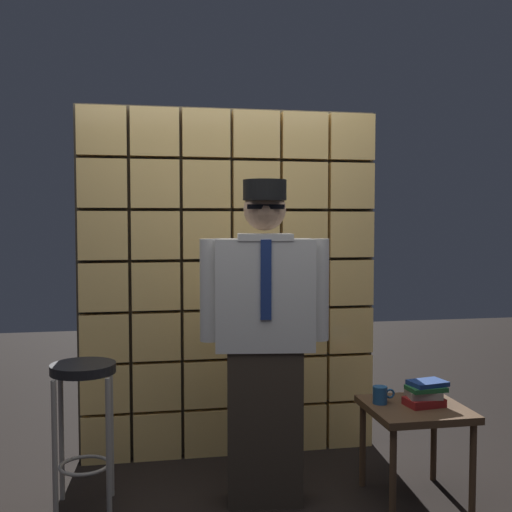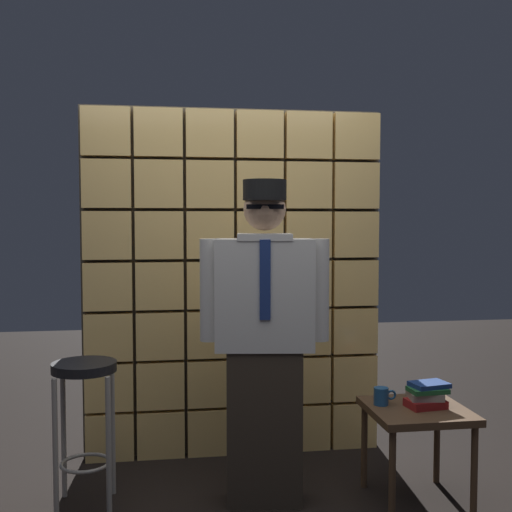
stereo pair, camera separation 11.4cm
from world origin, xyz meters
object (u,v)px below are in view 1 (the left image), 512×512
bar_stool (84,401)px  book_stack (425,393)px  side_table (415,418)px  coffee_mug (381,395)px  standing_person (265,336)px

bar_stool → book_stack: 1.84m
side_table → coffee_mug: (-0.17, 0.07, 0.12)m
standing_person → side_table: 0.94m
book_stack → side_table: bearing=174.9°
coffee_mug → bar_stool: bearing=174.8°
bar_stool → side_table: size_ratio=1.49×
standing_person → book_stack: size_ratio=7.20×
standing_person → bar_stool: bearing=-177.6°
bar_stool → book_stack: bar_stool is taller
side_table → coffee_mug: bearing=158.1°
side_table → book_stack: book_stack is taller
standing_person → side_table: size_ratio=3.34×
standing_person → bar_stool: size_ratio=2.24×
standing_person → coffee_mug: standing_person is taller
standing_person → side_table: (0.82, -0.12, -0.46)m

